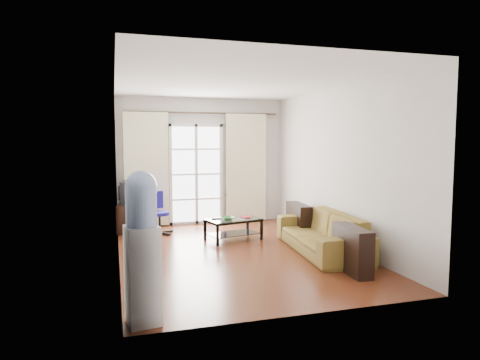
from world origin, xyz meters
name	(u,v)px	position (x,y,z in m)	size (l,w,h in m)	color
floor	(235,252)	(0.00, 0.00, 0.00)	(5.20, 5.20, 0.00)	#642D17
ceiling	(235,82)	(0.00, 0.00, 2.70)	(5.20, 5.20, 0.00)	white
wall_back	(203,161)	(0.00, 2.60, 1.35)	(3.60, 0.02, 2.70)	silver
wall_front	(306,184)	(0.00, -2.60, 1.35)	(3.60, 0.02, 2.70)	silver
wall_left	(117,171)	(-1.80, 0.00, 1.35)	(0.02, 5.20, 2.70)	silver
wall_right	(337,167)	(1.80, 0.00, 1.35)	(0.02, 5.20, 2.70)	silver
french_door	(196,174)	(-0.15, 2.54, 1.07)	(1.16, 0.06, 2.15)	white
curtain_rod	(203,113)	(0.00, 2.50, 2.38)	(0.04, 0.04, 3.30)	#4C3F2D
curtain_left	(147,170)	(-1.20, 2.48, 1.20)	(0.90, 0.07, 2.35)	#FFFCCD
curtain_right	(246,168)	(0.95, 2.48, 1.20)	(0.90, 0.07, 2.35)	#FFFCCD
radiator	(239,207)	(0.80, 2.50, 0.33)	(0.64, 0.12, 0.64)	gray
sofa	(321,232)	(1.33, -0.37, 0.32)	(1.03, 2.22, 0.63)	brown
coffee_table	(233,226)	(0.20, 0.83, 0.25)	(1.06, 0.76, 0.39)	silver
bowl	(227,218)	(0.07, 0.75, 0.42)	(0.26, 0.26, 0.06)	#308546
book	(242,217)	(0.38, 0.87, 0.40)	(0.18, 0.22, 0.02)	#B2161C
remote	(216,219)	(-0.11, 0.88, 0.40)	(0.17, 0.05, 0.02)	black
tv_stand	(133,217)	(-1.51, 2.14, 0.28)	(0.51, 0.77, 0.56)	black
crt_tv	(132,192)	(-1.51, 2.13, 0.78)	(0.54, 0.54, 0.44)	black
task_chair	(159,222)	(-1.04, 1.74, 0.24)	(0.71, 0.71, 0.81)	black
water_cooler	(142,245)	(-1.60, -2.35, 0.79)	(0.36, 0.35, 1.50)	silver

